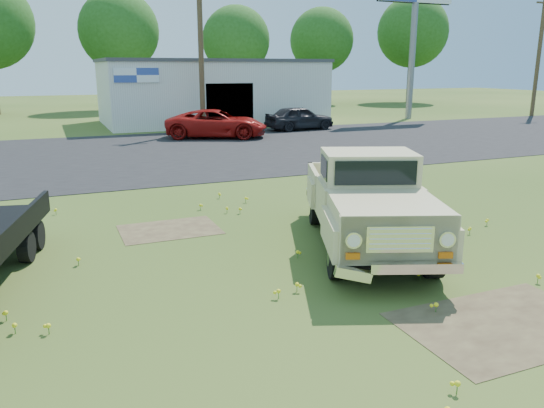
{
  "coord_description": "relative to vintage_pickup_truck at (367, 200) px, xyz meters",
  "views": [
    {
      "loc": [
        -4.34,
        -8.13,
        3.61
      ],
      "look_at": [
        -0.5,
        1.0,
        1.06
      ],
      "focal_mm": 35.0,
      "sensor_mm": 36.0,
      "label": 1
    }
  ],
  "objects": [
    {
      "name": "dirt_patch_b",
      "position": [
        -3.51,
        2.74,
        -1.0
      ],
      "size": [
        2.2,
        1.6,
        0.01
      ],
      "primitive_type": "cube",
      "color": "#463725",
      "rests_on": "ground"
    },
    {
      "name": "treeline_f",
      "position": [
        20.49,
        40.74,
        5.3
      ],
      "size": [
        6.4,
        6.4,
        9.52
      ],
      "color": "#372619",
      "rests_on": "ground"
    },
    {
      "name": "commercial_building",
      "position": [
        4.49,
        26.23,
        1.1
      ],
      "size": [
        14.2,
        8.2,
        4.15
      ],
      "color": "silver",
      "rests_on": "ground"
    },
    {
      "name": "red_pickup",
      "position": [
        2.36,
        18.12,
        -0.27
      ],
      "size": [
        5.81,
        4.3,
        1.47
      ],
      "primitive_type": "imported",
      "rotation": [
        0.0,
        0.0,
        1.17
      ],
      "color": "maroon",
      "rests_on": "ground"
    },
    {
      "name": "treeline_e",
      "position": [
        10.49,
        38.24,
        4.98
      ],
      "size": [
        6.08,
        6.08,
        9.04
      ],
      "color": "#372619",
      "rests_on": "ground"
    },
    {
      "name": "ground",
      "position": [
        -1.51,
        -0.76,
        -1.0
      ],
      "size": [
        140.0,
        140.0,
        0.0
      ],
      "primitive_type": "plane",
      "color": "#2E4717",
      "rests_on": "ground"
    },
    {
      "name": "asphalt_lot",
      "position": [
        -1.51,
        14.24,
        -1.0
      ],
      "size": [
        90.0,
        14.0,
        0.02
      ],
      "primitive_type": "cube",
      "color": "black",
      "rests_on": "ground"
    },
    {
      "name": "dark_sedan",
      "position": [
        7.97,
        19.72,
        -0.3
      ],
      "size": [
        4.22,
        1.93,
        1.4
      ],
      "primitive_type": "imported",
      "rotation": [
        0.0,
        0.0,
        1.64
      ],
      "color": "black",
      "rests_on": "ground"
    },
    {
      "name": "treeline_d",
      "position": [
        0.49,
        39.74,
        5.62
      ],
      "size": [
        6.72,
        6.72,
        10.0
      ],
      "color": "#372619",
      "rests_on": "ground"
    },
    {
      "name": "dirt_patch_a",
      "position": [
        -0.01,
        -3.76,
        -1.0
      ],
      "size": [
        3.0,
        2.0,
        0.01
      ],
      "primitive_type": "cube",
      "color": "#463725",
      "rests_on": "ground"
    },
    {
      "name": "treeline_g",
      "position": [
        30.49,
        39.24,
        6.25
      ],
      "size": [
        7.36,
        7.36,
        10.95
      ],
      "color": "#372619",
      "rests_on": "ground"
    },
    {
      "name": "utility_pole_east",
      "position": [
        28.49,
        21.24,
        3.6
      ],
      "size": [
        1.6,
        0.3,
        9.0
      ],
      "color": "#402C1E",
      "rests_on": "ground"
    },
    {
      "name": "utility_pole_mid",
      "position": [
        2.49,
        21.24,
        3.6
      ],
      "size": [
        1.6,
        0.3,
        9.0
      ],
      "color": "#402C1E",
      "rests_on": "ground"
    },
    {
      "name": "vintage_pickup_truck",
      "position": [
        0.0,
        0.0,
        0.0
      ],
      "size": [
        4.0,
        5.92,
        2.0
      ],
      "primitive_type": null,
      "rotation": [
        0.0,
        0.0,
        -0.37
      ],
      "color": "tan",
      "rests_on": "ground"
    }
  ]
}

